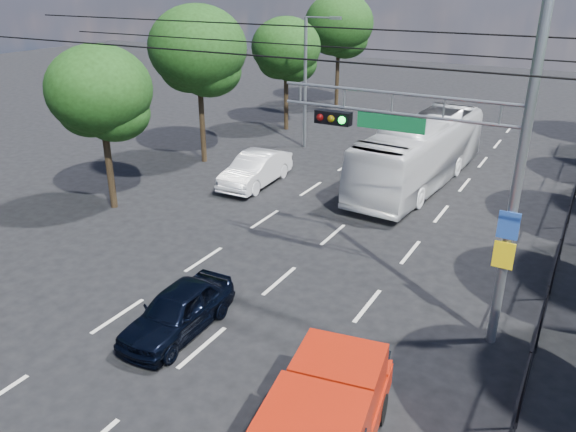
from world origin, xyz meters
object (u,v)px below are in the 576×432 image
Objects in this scene: white_bus at (420,153)px; red_pickup at (322,426)px; navy_hatchback at (178,311)px; white_van at (256,169)px; signal_mast at (469,143)px.

red_pickup is at bearing -75.01° from white_bus.
red_pickup is at bearing -24.23° from navy_hatchback.
white_van is at bearing 110.60° from navy_hatchback.
red_pickup reaches higher than white_van.
navy_hatchback is (-6.28, -3.70, -4.60)m from signal_mast.
navy_hatchback is 11.88m from white_van.
red_pickup is 16.53m from white_van.
white_bus is at bearing 27.43° from white_van.
signal_mast is 2.10× the size of white_van.
white_bus reaches higher than white_van.
navy_hatchback is at bearing -70.26° from white_van.
signal_mast is 8.62m from navy_hatchback.
navy_hatchback is at bearing -149.46° from signal_mast.
red_pickup is 1.18× the size of white_van.
red_pickup is at bearing -55.73° from white_van.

